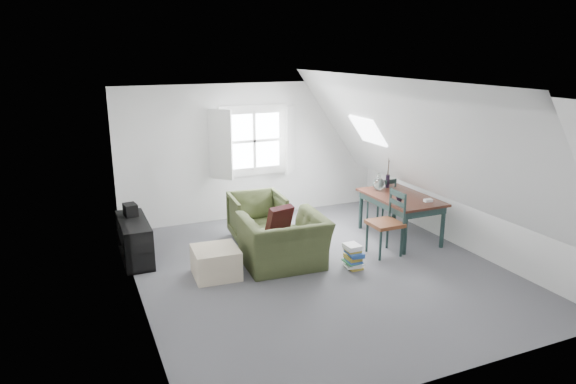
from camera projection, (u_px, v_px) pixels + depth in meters
name	position (u px, v px, depth m)	size (l,w,h in m)	color
floor	(319.00, 269.00, 7.44)	(5.50, 5.50, 0.00)	#525258
ceiling	(322.00, 95.00, 6.76)	(5.50, 5.50, 0.00)	white
wall_back	(254.00, 151.00, 9.53)	(5.00, 5.00, 0.00)	silver
wall_front	(457.00, 258.00, 4.67)	(5.00, 5.00, 0.00)	silver
wall_left	(134.00, 207.00, 6.15)	(5.50, 5.50, 0.00)	silver
wall_right	(462.00, 170.00, 8.05)	(5.50, 5.50, 0.00)	silver
slope_left	(210.00, 158.00, 6.37)	(5.50, 5.50, 0.00)	white
slope_right	(415.00, 141.00, 7.55)	(5.50, 5.50, 0.00)	white
dormer_window	(255.00, 141.00, 9.41)	(1.71, 0.35, 1.30)	white
skylight	(368.00, 131.00, 8.71)	(0.55, 0.75, 0.04)	white
armchair_near	(284.00, 266.00, 7.55)	(1.18, 1.03, 0.76)	#3A4323
armchair_far	(258.00, 239.00, 8.61)	(0.85, 0.87, 0.79)	#3A4323
throw_pillow	(280.00, 219.00, 7.49)	(0.39, 0.11, 0.39)	#350E11
ottoman	(216.00, 262.00, 7.17)	(0.62, 0.62, 0.41)	beige
dining_table	(401.00, 201.00, 8.54)	(0.88, 1.46, 0.73)	#34150D
demijohn	(379.00, 183.00, 8.82)	(0.21, 0.21, 0.30)	silver
vase_twigs	(388.00, 180.00, 9.00)	(0.07, 0.08, 0.56)	black
cup	(399.00, 202.00, 8.15)	(0.11, 0.11, 0.10)	black
paper_box	(428.00, 200.00, 8.18)	(0.13, 0.09, 0.04)	white
dining_chair_far	(382.00, 200.00, 9.23)	(0.41, 0.41, 0.87)	#5C2D17
dining_chair_near	(387.00, 222.00, 7.87)	(0.47, 0.47, 1.00)	#5C2D17
media_shelf	(135.00, 242.00, 7.71)	(0.40, 1.20, 0.62)	black
electronics_box	(130.00, 210.00, 7.85)	(0.18, 0.25, 0.20)	black
magazine_stack	(353.00, 256.00, 7.43)	(0.27, 0.32, 0.36)	#B29933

